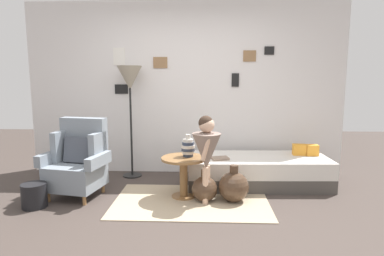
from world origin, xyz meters
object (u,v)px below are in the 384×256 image
at_px(side_table, 184,169).
at_px(floor_lamp, 130,83).
at_px(vase_striped, 188,147).
at_px(demijohn_near, 205,189).
at_px(armchair, 78,161).
at_px(daybed, 257,171).
at_px(book_on_daybed, 220,158).
at_px(demijohn_far, 234,187).
at_px(magazine_basket, 34,195).
at_px(person_child, 206,148).

xyz_separation_m(side_table, floor_lamp, (-0.84, 0.85, 1.04)).
bearing_deg(vase_striped, demijohn_near, -39.70).
bearing_deg(armchair, side_table, -1.15).
bearing_deg(vase_striped, armchair, -179.32).
xyz_separation_m(daybed, vase_striped, (-0.93, -0.48, 0.43)).
xyz_separation_m(armchair, book_on_daybed, (1.79, 0.32, -0.02)).
height_order(demijohn_far, magazine_basket, demijohn_far).
height_order(side_table, book_on_daybed, side_table).
bearing_deg(armchair, book_on_daybed, 10.23).
height_order(book_on_daybed, magazine_basket, book_on_daybed).
bearing_deg(person_child, vase_striped, 135.58).
bearing_deg(daybed, armchair, -167.98).
bearing_deg(daybed, floor_lamp, 169.60).
bearing_deg(demijohn_near, book_on_daybed, 67.11).
bearing_deg(person_child, daybed, 44.65).
bearing_deg(side_table, demijohn_far, -11.32).
relative_size(armchair, demijohn_near, 2.47).
relative_size(demijohn_far, magazine_basket, 1.61).
height_order(floor_lamp, book_on_daybed, floor_lamp).
height_order(person_child, magazine_basket, person_child).
xyz_separation_m(book_on_daybed, demijohn_far, (0.15, -0.47, -0.23)).
distance_m(vase_striped, demijohn_near, 0.54).
height_order(vase_striped, book_on_daybed, vase_striped).
height_order(armchair, person_child, person_child).
bearing_deg(vase_striped, magazine_basket, -165.93).
relative_size(side_table, demijohn_far, 1.22).
distance_m(daybed, side_table, 1.13).
relative_size(armchair, daybed, 0.50).
height_order(daybed, book_on_daybed, book_on_daybed).
height_order(vase_striped, magazine_basket, vase_striped).
relative_size(demijohn_near, demijohn_far, 0.87).
bearing_deg(floor_lamp, person_child, -42.79).
bearing_deg(vase_striped, floor_lamp, 137.65).
distance_m(floor_lamp, demijohn_far, 2.13).
distance_m(book_on_daybed, magazine_basket, 2.30).
distance_m(demijohn_far, magazine_basket, 2.32).
distance_m(armchair, demijohn_far, 1.96).
bearing_deg(daybed, magazine_basket, -161.18).
relative_size(floor_lamp, magazine_basket, 5.87).
xyz_separation_m(daybed, magazine_basket, (-2.68, -0.91, -0.06)).
relative_size(book_on_daybed, demijohn_far, 0.49).
bearing_deg(side_table, magazine_basket, -166.89).
distance_m(person_child, magazine_basket, 2.05).
xyz_separation_m(floor_lamp, demijohn_far, (1.45, -0.98, -1.22)).
relative_size(floor_lamp, person_child, 1.57).
bearing_deg(book_on_daybed, side_table, -142.87).
relative_size(vase_striped, demijohn_far, 0.62).
height_order(book_on_daybed, demijohn_near, book_on_daybed).
bearing_deg(demijohn_near, daybed, 41.71).
bearing_deg(daybed, vase_striped, -152.99).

